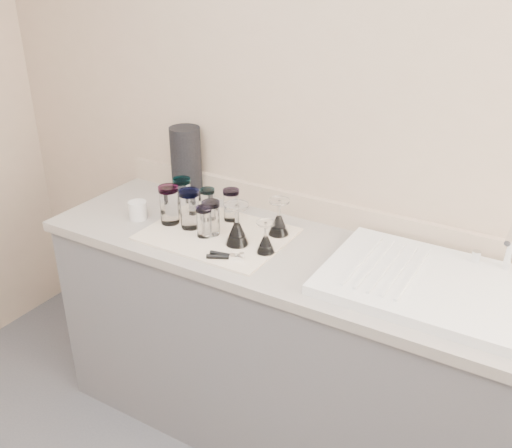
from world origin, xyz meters
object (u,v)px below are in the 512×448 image
Objects in this scene: tumbler_blue at (190,209)px; goblet_back_right at (279,223)px; tumbler_magenta at (169,205)px; paper_towel_roll at (186,163)px; tumbler_purple at (231,205)px; tumbler_lavender at (211,218)px; goblet_front_right at (266,242)px; can_opener at (226,256)px; sink_unit at (450,288)px; goblet_front_left at (237,231)px; tumbler_cyan at (208,202)px; tumbler_teal at (182,195)px; tumbler_extra at (204,221)px; white_mug at (138,210)px.

goblet_back_right is (0.33, 0.13, -0.03)m from tumbler_blue.
tumbler_magenta is 0.50× the size of paper_towel_roll.
tumbler_purple is 0.15m from tumbler_lavender.
goblet_front_right is at bearing -2.27° from tumbler_magenta.
goblet_back_right is at bearing -14.46° from paper_towel_roll.
tumbler_lavender is 0.22m from can_opener.
sink_unit reaches higher than goblet_front_left.
goblet_front_right is at bearing -79.17° from goblet_back_right.
paper_towel_roll is at bearing 145.72° from tumbler_cyan.
tumbler_teal is 1.01× the size of goblet_back_right.
tumbler_teal reaches higher than tumbler_purple.
paper_towel_roll is (-0.31, 0.30, 0.09)m from tumbler_extra.
tumbler_magenta is at bearing 177.73° from goblet_front_right.
goblet_front_right is at bearing -33.25° from tumbler_purple.
tumbler_teal is 0.26m from tumbler_lavender.
tumbler_blue is 1.20× the size of can_opener.
tumbler_teal is 1.20× the size of goblet_front_right.
goblet_front_left reaches higher than can_opener.
tumbler_magenta reaches higher than tumbler_purple.
paper_towel_roll is at bearing 139.41° from can_opener.
tumbler_purple reaches higher than tumbler_cyan.
paper_towel_roll is (-0.48, 0.41, 0.14)m from can_opener.
goblet_front_right reaches higher than tumbler_cyan.
goblet_front_right is (0.36, -0.15, -0.02)m from tumbler_cyan.
goblet_back_right is (0.24, 0.16, -0.01)m from tumbler_extra.
goblet_front_right is 0.38× the size of paper_towel_roll.
tumbler_lavender is at bearing -88.73° from tumbler_purple.
sink_unit is 5.00× the size of goblet_front_left.
goblet_back_right is at bearing 30.28° from tumbler_lavender.
goblet_back_right reaches higher than white_mug.
tumbler_extra is at bearing -7.63° from tumbler_magenta.
goblet_front_left is 1.23× the size of can_opener.
tumbler_cyan is 0.39m from goblet_front_right.
tumbler_lavender reaches higher than tumbler_cyan.
tumbler_magenta is 0.16m from white_mug.
tumbler_extra is 0.38× the size of paper_towel_roll.
tumbler_cyan is at bearing 134.98° from can_opener.
tumbler_extra is (0.09, -0.16, 0.00)m from tumbler_cyan.
can_opener is at bearing -131.05° from goblet_front_right.
paper_towel_roll is at bearing 120.84° from tumbler_teal.
goblet_back_right is 0.46× the size of paper_towel_roll.
goblet_front_right is (0.13, -0.00, -0.01)m from goblet_front_left.
can_opener is (-0.10, -0.11, -0.03)m from goblet_front_right.
tumbler_magenta is at bearing -174.42° from tumbler_blue.
tumbler_magenta is 0.10m from tumbler_blue.
white_mug reaches higher than can_opener.
white_mug is (-0.61, -0.01, -0.01)m from goblet_front_right.
tumbler_extra is 0.99× the size of goblet_front_right.
tumbler_blue is 0.97× the size of goblet_front_left.
goblet_front_right is at bearing -22.35° from tumbler_cyan.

